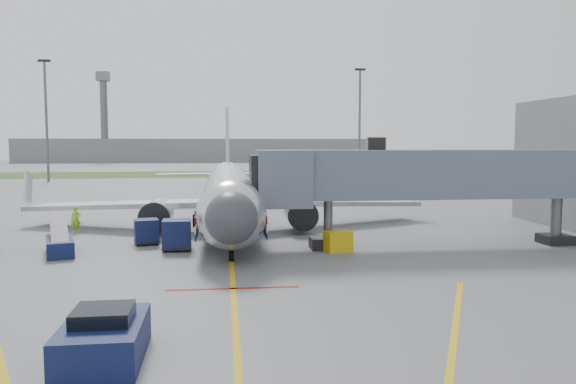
{
  "coord_description": "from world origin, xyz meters",
  "views": [
    {
      "loc": [
        -0.34,
        -28.84,
        6.53
      ],
      "look_at": [
        3.95,
        8.94,
        3.2
      ],
      "focal_mm": 35.0,
      "sensor_mm": 36.0,
      "label": 1
    }
  ],
  "objects": [
    {
      "name": "ground",
      "position": [
        0.0,
        0.0,
        0.0
      ],
      "size": [
        400.0,
        400.0,
        0.0
      ],
      "primitive_type": "plane",
      "color": "#565659",
      "rests_on": "ground"
    },
    {
      "name": "grass_strip",
      "position": [
        0.0,
        90.0,
        0.01
      ],
      "size": [
        300.0,
        25.0,
        0.01
      ],
      "primitive_type": "cube",
      "color": "#2D4C1E",
      "rests_on": "ground"
    },
    {
      "name": "apron_markings",
      "position": [
        0.0,
        -7.4,
        0.0
      ],
      "size": [
        21.52,
        50.0,
        0.01
      ],
      "color": "gold",
      "rests_on": "ground"
    },
    {
      "name": "airliner",
      "position": [
        0.0,
        15.25,
        2.65
      ],
      "size": [
        32.1,
        35.67,
        10.25
      ],
      "color": "silver",
      "rests_on": "ground"
    },
    {
      "name": "jet_bridge",
      "position": [
        12.86,
        5.0,
        4.47
      ],
      "size": [
        25.3,
        4.0,
        6.9
      ],
      "color": "slate",
      "rests_on": "ground"
    },
    {
      "name": "light_mast_left",
      "position": [
        -30.0,
        70.0,
        10.78
      ],
      "size": [
        2.0,
        0.44,
        20.4
      ],
      "color": "#595B60",
      "rests_on": "ground"
    },
    {
      "name": "light_mast_right",
      "position": [
        25.0,
        75.0,
        10.78
      ],
      "size": [
        2.0,
        0.44,
        20.4
      ],
      "color": "#595B60",
      "rests_on": "ground"
    },
    {
      "name": "distant_terminal",
      "position": [
        -10.0,
        170.0,
        4.0
      ],
      "size": [
        120.0,
        14.0,
        8.0
      ],
      "primitive_type": "cube",
      "color": "slate",
      "rests_on": "ground"
    },
    {
      "name": "control_tower",
      "position": [
        -40.0,
        165.0,
        17.33
      ],
      "size": [
        4.0,
        4.0,
        30.0
      ],
      "color": "#595B60",
      "rests_on": "ground"
    },
    {
      "name": "pushback_tug",
      "position": [
        -4.0,
        -11.88,
        0.67
      ],
      "size": [
        2.4,
        3.87,
        1.6
      ],
      "color": "#0B1934",
      "rests_on": "ground"
    },
    {
      "name": "baggage_cart_a",
      "position": [
        -5.38,
        7.77,
        0.83
      ],
      "size": [
        1.81,
        1.81,
        1.63
      ],
      "color": "#0B1934",
      "rests_on": "ground"
    },
    {
      "name": "baggage_cart_c",
      "position": [
        -3.26,
        5.54,
        0.95
      ],
      "size": [
        1.79,
        1.79,
        1.87
      ],
      "color": "#0B1934",
      "rests_on": "ground"
    },
    {
      "name": "belt_loader",
      "position": [
        -10.01,
        5.03,
        0.55
      ],
      "size": [
        2.53,
        4.7,
        2.22
      ],
      "color": "#0B1934",
      "rests_on": "ground"
    },
    {
      "name": "ground_power_cart",
      "position": [
        6.42,
        3.96,
        0.61
      ],
      "size": [
        1.77,
        1.39,
        1.25
      ],
      "color": "gold",
      "rests_on": "ground"
    },
    {
      "name": "ramp_worker",
      "position": [
        -11.15,
        13.21,
        0.95
      ],
      "size": [
        0.8,
        0.65,
        1.89
      ],
      "primitive_type": "imported",
      "rotation": [
        0.0,
        0.0,
        0.32
      ],
      "color": "#8CCB17",
      "rests_on": "ground"
    }
  ]
}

